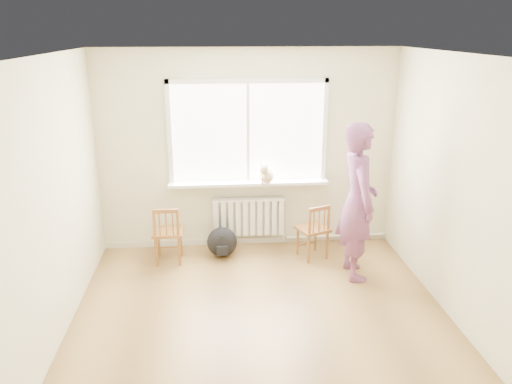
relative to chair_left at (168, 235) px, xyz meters
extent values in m
plane|color=#9E7840|center=(1.08, -1.71, -0.39)|extent=(4.50, 4.50, 0.00)
plane|color=white|center=(1.08, -1.71, 2.31)|extent=(4.50, 4.50, 0.00)
cube|color=beige|center=(1.08, 0.54, 0.96)|extent=(4.00, 0.01, 2.70)
cube|color=white|center=(1.08, 0.52, 1.21)|extent=(2.00, 0.02, 1.30)
cube|color=white|center=(1.08, 0.50, 1.89)|extent=(2.12, 0.05, 0.06)
cube|color=white|center=(0.05, 0.50, 1.21)|extent=(0.06, 0.05, 1.42)
cube|color=white|center=(2.11, 0.50, 1.21)|extent=(0.06, 0.05, 1.42)
cube|color=white|center=(1.08, 0.50, 1.21)|extent=(0.04, 0.05, 1.30)
cube|color=white|center=(1.08, 0.43, 0.54)|extent=(2.15, 0.22, 0.04)
cube|color=white|center=(1.08, 0.49, 0.03)|extent=(1.00, 0.02, 0.55)
cube|color=white|center=(1.08, 0.44, 0.03)|extent=(1.00, 0.10, 0.51)
cube|color=white|center=(1.08, 0.44, 0.29)|extent=(1.00, 0.12, 0.03)
cylinder|color=silver|center=(2.33, 0.48, -0.31)|extent=(1.40, 0.04, 0.04)
cube|color=beige|center=(1.08, 0.52, -0.35)|extent=(4.00, 0.03, 0.08)
cube|color=#945A2B|center=(0.00, 0.04, 0.02)|extent=(0.39, 0.37, 0.04)
cylinder|color=#945A2B|center=(0.15, 0.19, -0.19)|extent=(0.03, 0.03, 0.41)
cylinder|color=#945A2B|center=(-0.15, 0.19, -0.19)|extent=(0.03, 0.03, 0.41)
cylinder|color=#945A2B|center=(0.15, -0.11, -0.19)|extent=(0.03, 0.03, 0.41)
cylinder|color=#945A2B|center=(-0.15, -0.10, -0.19)|extent=(0.03, 0.03, 0.41)
cylinder|color=#945A2B|center=(0.15, -0.11, 0.00)|extent=(0.04, 0.04, 0.78)
cylinder|color=#945A2B|center=(-0.15, -0.10, 0.00)|extent=(0.04, 0.04, 0.78)
cube|color=#945A2B|center=(0.00, -0.10, 0.36)|extent=(0.32, 0.04, 0.05)
cylinder|color=#945A2B|center=(0.08, -0.10, 0.19)|extent=(0.02, 0.02, 0.31)
cylinder|color=#945A2B|center=(0.00, -0.10, 0.19)|extent=(0.02, 0.02, 0.31)
cylinder|color=#945A2B|center=(-0.08, -0.10, 0.19)|extent=(0.02, 0.02, 0.31)
cube|color=#945A2B|center=(1.90, 0.01, 0.01)|extent=(0.48, 0.47, 0.04)
cylinder|color=#945A2B|center=(1.98, 0.19, -0.19)|extent=(0.03, 0.03, 0.40)
cylinder|color=#945A2B|center=(1.71, 0.09, -0.19)|extent=(0.03, 0.03, 0.40)
cylinder|color=#945A2B|center=(2.08, -0.08, -0.19)|extent=(0.03, 0.03, 0.40)
cylinder|color=#945A2B|center=(1.81, -0.18, -0.19)|extent=(0.03, 0.03, 0.40)
cylinder|color=#945A2B|center=(2.08, -0.08, -0.01)|extent=(0.04, 0.04, 0.76)
cylinder|color=#945A2B|center=(1.81, -0.18, -0.01)|extent=(0.04, 0.04, 0.76)
cube|color=#945A2B|center=(1.95, -0.13, 0.34)|extent=(0.30, 0.14, 0.05)
cylinder|color=#945A2B|center=(2.02, -0.10, 0.18)|extent=(0.02, 0.02, 0.30)
cylinder|color=#945A2B|center=(1.95, -0.13, 0.18)|extent=(0.02, 0.02, 0.30)
cylinder|color=#945A2B|center=(1.87, -0.15, 0.18)|extent=(0.02, 0.02, 0.30)
imported|color=#B93D5C|center=(2.32, -0.53, 0.56)|extent=(0.47, 0.71, 1.91)
ellipsoid|color=beige|center=(1.32, 0.36, 0.67)|extent=(0.29, 0.35, 0.22)
sphere|color=beige|center=(1.27, 0.22, 0.78)|extent=(0.12, 0.12, 0.12)
cone|color=beige|center=(1.24, 0.24, 0.84)|extent=(0.04, 0.04, 0.05)
cone|color=beige|center=(1.30, 0.21, 0.84)|extent=(0.04, 0.04, 0.05)
cylinder|color=beige|center=(1.37, 0.51, 0.60)|extent=(0.09, 0.20, 0.03)
cylinder|color=beige|center=(1.25, 0.27, 0.61)|extent=(0.03, 0.03, 0.11)
cylinder|color=beige|center=(1.31, 0.24, 0.61)|extent=(0.03, 0.03, 0.11)
ellipsoid|color=black|center=(0.70, 0.14, -0.19)|extent=(0.49, 0.43, 0.40)
camera|label=1|loc=(0.62, -6.00, 2.54)|focal=35.00mm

